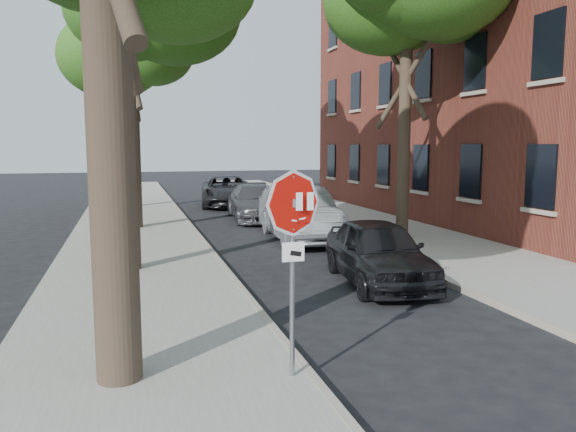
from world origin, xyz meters
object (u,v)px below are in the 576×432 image
object	(u,v)px
apartment_building	(534,34)
tree_right	(405,11)
tree_far	(121,54)
car_c	(255,202)
car_a	(378,252)
car_b	(300,214)
stop_sign	(293,233)
car_d	(227,191)

from	to	relation	value
apartment_building	tree_right	size ratio (longest dim) A/B	2.17
tree_far	car_c	bearing A→B (deg)	-46.90
tree_far	tree_right	size ratio (longest dim) A/B	1.00
apartment_building	tree_right	bearing A→B (deg)	-154.13
tree_far	tree_right	bearing A→B (deg)	-51.66
tree_far	car_a	xyz separation A→B (m)	(5.32, -16.57, -6.51)
car_a	car_b	bearing A→B (deg)	96.73
tree_far	car_a	bearing A→B (deg)	-72.20
car_c	apartment_building	bearing A→B (deg)	-4.61
apartment_building	tree_far	size ratio (longest dim) A/B	2.17
stop_sign	car_d	world-z (taller)	stop_sign
stop_sign	car_d	distance (m)	21.41
apartment_building	stop_sign	bearing A→B (deg)	-136.35
tree_right	car_d	world-z (taller)	tree_right
tree_right	car_b	bearing A→B (deg)	174.79
tree_right	apartment_building	bearing A→B (deg)	25.87
car_a	tree_right	bearing A→B (deg)	65.50
stop_sign	tree_far	xyz separation A→B (m)	(-2.02, 21.14, 5.26)
stop_sign	car_c	world-z (taller)	stop_sign
stop_sign	tree_right	bearing A→B (deg)	56.62
stop_sign	car_d	xyz separation A→B (m)	(2.82, 21.19, -1.20)
apartment_building	car_d	distance (m)	15.49
car_a	car_b	world-z (taller)	car_b
car_d	tree_right	bearing A→B (deg)	-63.40
car_b	car_c	world-z (taller)	car_b
apartment_building	car_c	bearing A→B (deg)	171.68
tree_far	stop_sign	bearing A→B (deg)	-84.54
car_a	car_d	world-z (taller)	car_d
apartment_building	car_d	world-z (taller)	apartment_building
apartment_building	car_b	world-z (taller)	apartment_building
tree_right	car_d	size ratio (longest dim) A/B	1.72
tree_far	tree_right	xyz separation A→B (m)	(8.70, -11.00, 0.00)
apartment_building	tree_far	xyz separation A→B (m)	(-16.72, 7.11, -0.44)
tree_far	car_b	xyz separation A→B (m)	(5.32, -10.69, -6.38)
car_b	stop_sign	bearing A→B (deg)	-104.78
stop_sign	car_a	xyz separation A→B (m)	(3.30, 4.56, -1.24)
stop_sign	tree_far	distance (m)	21.88
car_b	apartment_building	bearing A→B (deg)	20.20
apartment_building	stop_sign	distance (m)	21.10
car_b	car_a	bearing A→B (deg)	-87.24
tree_far	car_b	size ratio (longest dim) A/B	1.83
tree_far	car_b	bearing A→B (deg)	-63.54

